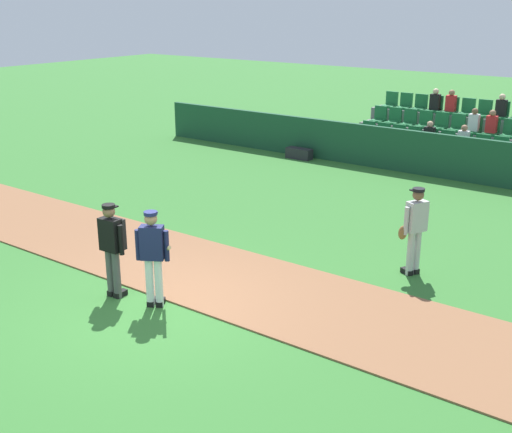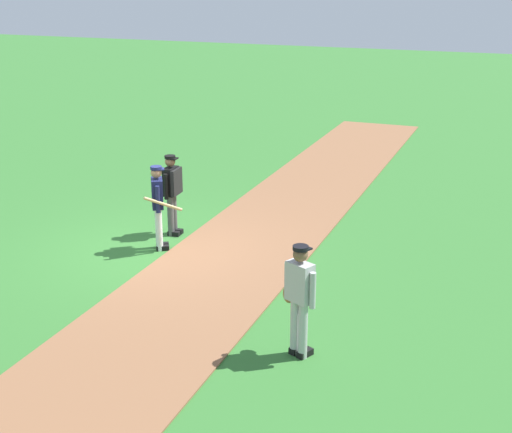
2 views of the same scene
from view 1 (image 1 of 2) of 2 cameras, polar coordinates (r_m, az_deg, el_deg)
name	(u,v)px [view 1 (image 1 of 2)]	position (r m, az deg, el deg)	size (l,w,h in m)	color
ground_plane	(154,307)	(11.68, -8.99, -7.86)	(80.00, 80.00, 0.00)	#33702D
infield_dirt_path	(215,275)	(12.79, -3.67, -5.16)	(28.00, 2.76, 0.03)	brown
dugout_fence	(416,152)	(20.66, 13.88, 5.48)	(20.00, 0.16, 1.33)	#19472D
stadium_bleachers	(439,143)	(22.38, 15.80, 6.21)	(5.55, 2.95, 2.30)	slate
batter_navy_jersey	(153,255)	(11.32, -9.03, -3.37)	(0.74, 0.70, 1.76)	white
umpire_home_plate	(112,245)	(11.83, -12.52, -2.45)	(0.59, 0.32, 1.76)	#4C4C4C
runner_grey_jersey	(415,228)	(12.86, 13.78, -0.99)	(0.44, 0.61, 1.76)	#B2B2B2
equipment_bag	(299,153)	(22.15, 3.82, 5.55)	(0.90, 0.36, 0.36)	#232328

